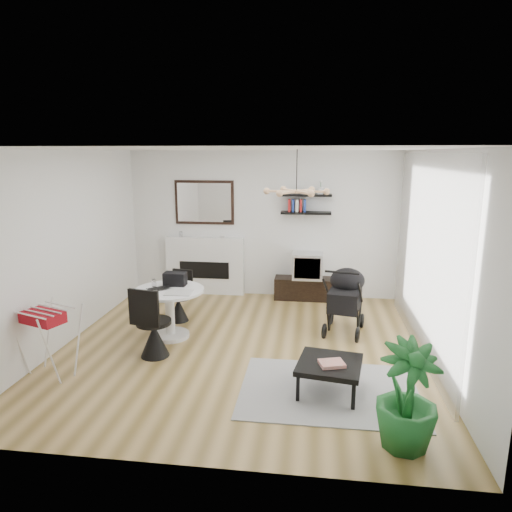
# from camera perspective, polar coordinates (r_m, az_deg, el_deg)

# --- Properties ---
(floor) EXTENTS (5.00, 5.00, 0.00)m
(floor) POSITION_cam_1_polar(r_m,az_deg,el_deg) (6.49, -1.73, -11.36)
(floor) COLOR olive
(floor) RESTS_ON ground
(ceiling) EXTENTS (5.00, 5.00, 0.00)m
(ceiling) POSITION_cam_1_polar(r_m,az_deg,el_deg) (5.93, -1.91, 13.22)
(ceiling) COLOR white
(ceiling) RESTS_ON wall_back
(wall_back) EXTENTS (5.00, 0.00, 5.00)m
(wall_back) POSITION_cam_1_polar(r_m,az_deg,el_deg) (8.50, 0.86, 3.94)
(wall_back) COLOR white
(wall_back) RESTS_ON floor
(wall_left) EXTENTS (0.00, 5.00, 5.00)m
(wall_left) POSITION_cam_1_polar(r_m,az_deg,el_deg) (6.91, -22.74, 0.90)
(wall_left) COLOR white
(wall_left) RESTS_ON floor
(wall_right) EXTENTS (0.00, 5.00, 5.00)m
(wall_right) POSITION_cam_1_polar(r_m,az_deg,el_deg) (6.19, 21.69, -0.29)
(wall_right) COLOR white
(wall_right) RESTS_ON floor
(sheer_curtain) EXTENTS (0.04, 3.60, 2.60)m
(sheer_curtain) POSITION_cam_1_polar(r_m,az_deg,el_deg) (6.36, 20.38, 0.13)
(sheer_curtain) COLOR white
(sheer_curtain) RESTS_ON wall_right
(fireplace) EXTENTS (1.50, 0.17, 2.16)m
(fireplace) POSITION_cam_1_polar(r_m,az_deg,el_deg) (8.75, -6.39, -0.33)
(fireplace) COLOR white
(fireplace) RESTS_ON floor
(shelf_lower) EXTENTS (0.90, 0.25, 0.04)m
(shelf_lower) POSITION_cam_1_polar(r_m,az_deg,el_deg) (8.29, 6.26, 5.38)
(shelf_lower) COLOR black
(shelf_lower) RESTS_ON wall_back
(shelf_upper) EXTENTS (0.90, 0.25, 0.04)m
(shelf_upper) POSITION_cam_1_polar(r_m,az_deg,el_deg) (8.25, 6.31, 7.59)
(shelf_upper) COLOR black
(shelf_upper) RESTS_ON wall_back
(pendant_lamp) EXTENTS (0.90, 0.90, 0.10)m
(pendant_lamp) POSITION_cam_1_polar(r_m,az_deg,el_deg) (6.17, 5.07, 8.05)
(pendant_lamp) COLOR tan
(pendant_lamp) RESTS_ON ceiling
(tv_console) EXTENTS (1.08, 0.38, 0.41)m
(tv_console) POSITION_cam_1_polar(r_m,az_deg,el_deg) (8.51, 6.02, -4.05)
(tv_console) COLOR black
(tv_console) RESTS_ON floor
(crt_tv) EXTENTS (0.54, 0.47, 0.47)m
(crt_tv) POSITION_cam_1_polar(r_m,az_deg,el_deg) (8.39, 6.46, -1.19)
(crt_tv) COLOR silver
(crt_tv) RESTS_ON tv_console
(dining_table) EXTENTS (1.00, 1.00, 0.73)m
(dining_table) POSITION_cam_1_polar(r_m,az_deg,el_deg) (6.78, -10.74, -6.12)
(dining_table) COLOR white
(dining_table) RESTS_ON floor
(laptop) EXTENTS (0.40, 0.39, 0.03)m
(laptop) POSITION_cam_1_polar(r_m,az_deg,el_deg) (6.67, -11.87, -4.10)
(laptop) COLOR black
(laptop) RESTS_ON dining_table
(black_bag) EXTENTS (0.33, 0.20, 0.19)m
(black_bag) POSITION_cam_1_polar(r_m,az_deg,el_deg) (6.86, -10.08, -2.83)
(black_bag) COLOR black
(black_bag) RESTS_ON dining_table
(newspaper) EXTENTS (0.38, 0.32, 0.01)m
(newspaper) POSITION_cam_1_polar(r_m,az_deg,el_deg) (6.51, -9.62, -4.51)
(newspaper) COLOR silver
(newspaper) RESTS_ON dining_table
(drinking_glass) EXTENTS (0.06, 0.06, 0.11)m
(drinking_glass) POSITION_cam_1_polar(r_m,az_deg,el_deg) (6.87, -12.63, -3.30)
(drinking_glass) COLOR white
(drinking_glass) RESTS_ON dining_table
(chair_far) EXTENTS (0.41, 0.42, 0.82)m
(chair_far) POSITION_cam_1_polar(r_m,az_deg,el_deg) (7.49, -9.61, -6.08)
(chair_far) COLOR black
(chair_far) RESTS_ON floor
(chair_near) EXTENTS (0.48, 0.50, 0.98)m
(chair_near) POSITION_cam_1_polar(r_m,az_deg,el_deg) (6.26, -12.70, -9.56)
(chair_near) COLOR black
(chair_near) RESTS_ON floor
(drying_rack) EXTENTS (0.72, 0.69, 0.86)m
(drying_rack) POSITION_cam_1_polar(r_m,az_deg,el_deg) (6.10, -24.48, -9.58)
(drying_rack) COLOR white
(drying_rack) RESTS_ON floor
(stroller) EXTENTS (0.69, 0.93, 1.07)m
(stroller) POSITION_cam_1_polar(r_m,az_deg,el_deg) (7.04, 11.09, -5.66)
(stroller) COLOR black
(stroller) RESTS_ON floor
(rug) EXTENTS (2.00, 1.45, 0.01)m
(rug) POSITION_cam_1_polar(r_m,az_deg,el_deg) (5.48, 9.10, -16.28)
(rug) COLOR gray
(rug) RESTS_ON floor
(coffee_table) EXTENTS (0.79, 0.79, 0.36)m
(coffee_table) POSITION_cam_1_polar(r_m,az_deg,el_deg) (5.31, 9.17, -13.36)
(coffee_table) COLOR black
(coffee_table) RESTS_ON rug
(magazines) EXTENTS (0.32, 0.28, 0.04)m
(magazines) POSITION_cam_1_polar(r_m,az_deg,el_deg) (5.22, 9.45, -13.12)
(magazines) COLOR #DE4B37
(magazines) RESTS_ON coffee_table
(potted_plant) EXTENTS (0.73, 0.73, 1.02)m
(potted_plant) POSITION_cam_1_polar(r_m,az_deg,el_deg) (4.51, 18.37, -16.28)
(potted_plant) COLOR #1C6226
(potted_plant) RESTS_ON floor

